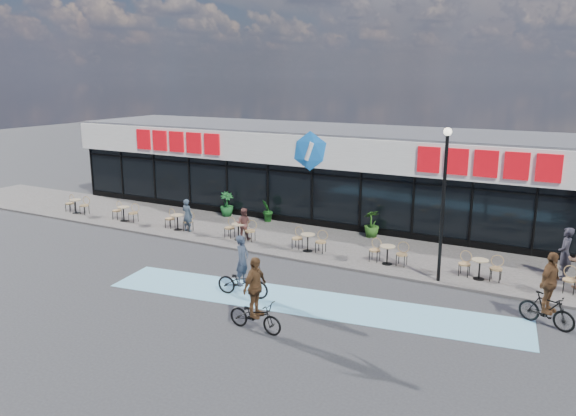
{
  "coord_description": "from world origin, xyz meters",
  "views": [
    {
      "loc": [
        11.72,
        -16.99,
        7.32
      ],
      "look_at": [
        0.56,
        3.5,
        1.76
      ],
      "focal_mm": 35.0,
      "sensor_mm": 36.0,
      "label": 1
    }
  ],
  "objects_px": {
    "patron_left": "(187,215)",
    "pedestrian_a": "(565,254)",
    "patron_right": "(244,224)",
    "potted_plant_mid": "(267,211)",
    "bistro_set_0": "(77,204)",
    "potted_plant_right": "(372,224)",
    "potted_plant_left": "(227,204)",
    "cyclist_b": "(548,296)",
    "lamp_post": "(444,193)",
    "cyclist_a": "(243,277)"
  },
  "relations": [
    {
      "from": "patron_left",
      "to": "pedestrian_a",
      "type": "relative_size",
      "value": 0.8
    },
    {
      "from": "patron_right",
      "to": "potted_plant_mid",
      "type": "bearing_deg",
      "value": -92.46
    },
    {
      "from": "bistro_set_0",
      "to": "potted_plant_right",
      "type": "distance_m",
      "value": 15.8
    },
    {
      "from": "patron_right",
      "to": "pedestrian_a",
      "type": "height_order",
      "value": "pedestrian_a"
    },
    {
      "from": "potted_plant_right",
      "to": "pedestrian_a",
      "type": "relative_size",
      "value": 0.65
    },
    {
      "from": "patron_left",
      "to": "potted_plant_left",
      "type": "bearing_deg",
      "value": -85.83
    },
    {
      "from": "cyclist_b",
      "to": "lamp_post",
      "type": "bearing_deg",
      "value": 151.32
    },
    {
      "from": "bistro_set_0",
      "to": "lamp_post",
      "type": "bearing_deg",
      "value": -2.8
    },
    {
      "from": "bistro_set_0",
      "to": "patron_right",
      "type": "xyz_separation_m",
      "value": [
        10.54,
        0.12,
        0.26
      ]
    },
    {
      "from": "bistro_set_0",
      "to": "cyclist_b",
      "type": "xyz_separation_m",
      "value": [
        23.25,
        -2.98,
        0.41
      ]
    },
    {
      "from": "potted_plant_left",
      "to": "cyclist_a",
      "type": "bearing_deg",
      "value": -52.5
    },
    {
      "from": "potted_plant_right",
      "to": "cyclist_a",
      "type": "xyz_separation_m",
      "value": [
        -1.43,
        -8.52,
        -0.03
      ]
    },
    {
      "from": "cyclist_a",
      "to": "cyclist_b",
      "type": "xyz_separation_m",
      "value": [
        9.21,
        2.35,
        0.27
      ]
    },
    {
      "from": "lamp_post",
      "to": "potted_plant_left",
      "type": "bearing_deg",
      "value": 160.73
    },
    {
      "from": "potted_plant_right",
      "to": "patron_left",
      "type": "distance_m",
      "value": 8.61
    },
    {
      "from": "cyclist_a",
      "to": "potted_plant_left",
      "type": "bearing_deg",
      "value": 127.5
    },
    {
      "from": "bistro_set_0",
      "to": "cyclist_b",
      "type": "bearing_deg",
      "value": -7.3
    },
    {
      "from": "patron_left",
      "to": "potted_plant_mid",
      "type": "bearing_deg",
      "value": -123.46
    },
    {
      "from": "pedestrian_a",
      "to": "potted_plant_left",
      "type": "bearing_deg",
      "value": -96.64
    },
    {
      "from": "potted_plant_mid",
      "to": "pedestrian_a",
      "type": "height_order",
      "value": "pedestrian_a"
    },
    {
      "from": "potted_plant_left",
      "to": "patron_left",
      "type": "relative_size",
      "value": 0.82
    },
    {
      "from": "bistro_set_0",
      "to": "potted_plant_right",
      "type": "xyz_separation_m",
      "value": [
        15.47,
        3.2,
        0.17
      ]
    },
    {
      "from": "lamp_post",
      "to": "pedestrian_a",
      "type": "distance_m",
      "value": 5.08
    },
    {
      "from": "potted_plant_mid",
      "to": "potted_plant_right",
      "type": "xyz_separation_m",
      "value": [
        5.53,
        -0.04,
        0.05
      ]
    },
    {
      "from": "potted_plant_mid",
      "to": "patron_right",
      "type": "xyz_separation_m",
      "value": [
        0.6,
        -3.12,
        0.14
      ]
    },
    {
      "from": "lamp_post",
      "to": "potted_plant_right",
      "type": "bearing_deg",
      "value": 134.54
    },
    {
      "from": "cyclist_b",
      "to": "potted_plant_mid",
      "type": "bearing_deg",
      "value": 154.97
    },
    {
      "from": "pedestrian_a",
      "to": "cyclist_b",
      "type": "distance_m",
      "value": 4.35
    },
    {
      "from": "bistro_set_0",
      "to": "cyclist_b",
      "type": "relative_size",
      "value": 0.67
    },
    {
      "from": "patron_left",
      "to": "cyclist_b",
      "type": "bearing_deg",
      "value": 172.67
    },
    {
      "from": "bistro_set_0",
      "to": "potted_plant_left",
      "type": "relative_size",
      "value": 1.22
    },
    {
      "from": "bistro_set_0",
      "to": "cyclist_b",
      "type": "height_order",
      "value": "cyclist_b"
    },
    {
      "from": "potted_plant_mid",
      "to": "cyclist_b",
      "type": "xyz_separation_m",
      "value": [
        13.31,
        -6.22,
        0.29
      ]
    },
    {
      "from": "bistro_set_0",
      "to": "pedestrian_a",
      "type": "relative_size",
      "value": 0.8
    },
    {
      "from": "bistro_set_0",
      "to": "cyclist_a",
      "type": "height_order",
      "value": "cyclist_a"
    },
    {
      "from": "potted_plant_left",
      "to": "cyclist_b",
      "type": "xyz_separation_m",
      "value": [
        15.81,
        -6.26,
        0.23
      ]
    },
    {
      "from": "patron_left",
      "to": "pedestrian_a",
      "type": "xyz_separation_m",
      "value": [
        15.98,
        1.4,
        0.19
      ]
    },
    {
      "from": "pedestrian_a",
      "to": "cyclist_a",
      "type": "height_order",
      "value": "cyclist_a"
    },
    {
      "from": "cyclist_a",
      "to": "cyclist_b",
      "type": "height_order",
      "value": "cyclist_b"
    },
    {
      "from": "pedestrian_a",
      "to": "cyclist_b",
      "type": "height_order",
      "value": "cyclist_b"
    },
    {
      "from": "lamp_post",
      "to": "pedestrian_a",
      "type": "height_order",
      "value": "lamp_post"
    },
    {
      "from": "lamp_post",
      "to": "patron_right",
      "type": "height_order",
      "value": "lamp_post"
    },
    {
      "from": "lamp_post",
      "to": "patron_right",
      "type": "xyz_separation_m",
      "value": [
        -9.01,
        1.08,
        -2.52
      ]
    },
    {
      "from": "potted_plant_left",
      "to": "potted_plant_right",
      "type": "relative_size",
      "value": 1.01
    },
    {
      "from": "patron_left",
      "to": "patron_right",
      "type": "relative_size",
      "value": 1.08
    },
    {
      "from": "bistro_set_0",
      "to": "potted_plant_mid",
      "type": "relative_size",
      "value": 1.34
    },
    {
      "from": "patron_left",
      "to": "patron_right",
      "type": "xyz_separation_m",
      "value": [
        3.05,
        0.16,
        -0.06
      ]
    },
    {
      "from": "lamp_post",
      "to": "potted_plant_left",
      "type": "xyz_separation_m",
      "value": [
        -12.12,
        4.24,
        -2.6
      ]
    },
    {
      "from": "lamp_post",
      "to": "cyclist_b",
      "type": "height_order",
      "value": "lamp_post"
    },
    {
      "from": "potted_plant_left",
      "to": "cyclist_a",
      "type": "height_order",
      "value": "cyclist_a"
    }
  ]
}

